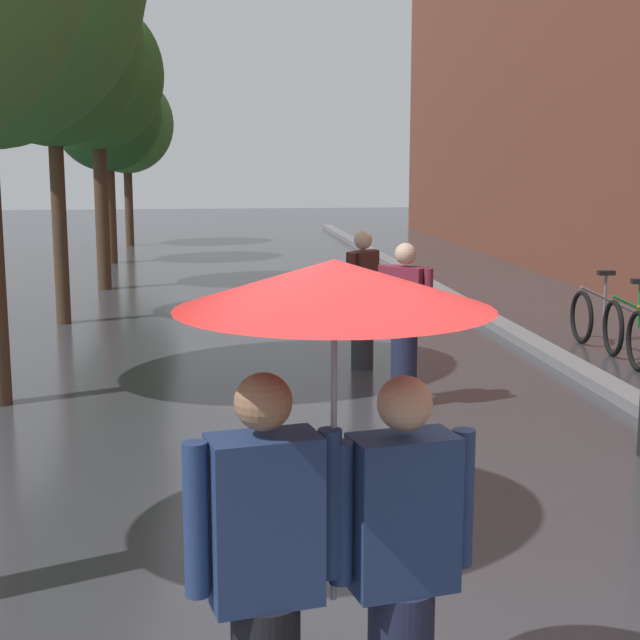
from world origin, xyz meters
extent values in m
cube|color=slate|center=(3.20, 10.00, 0.06)|extent=(0.30, 36.00, 0.12)
cylinder|color=#473323|center=(-3.03, 10.53, 1.46)|extent=(0.21, 0.21, 2.91)
ellipsoid|color=#2D6628|center=(-3.03, 10.53, 3.97)|extent=(2.61, 2.61, 2.81)
cylinder|color=#473323|center=(-2.78, 14.11, 1.43)|extent=(0.25, 0.25, 2.87)
ellipsoid|color=#2D6628|center=(-2.78, 14.11, 3.85)|extent=(2.38, 2.38, 2.64)
cylinder|color=#473323|center=(-3.02, 18.41, 1.19)|extent=(0.26, 0.26, 2.39)
ellipsoid|color=#235623|center=(-3.02, 18.41, 3.36)|extent=(2.46, 2.46, 2.60)
cylinder|color=#473323|center=(-2.90, 22.60, 1.13)|extent=(0.22, 0.22, 2.27)
ellipsoid|color=#387533|center=(-2.90, 22.60, 3.25)|extent=(2.51, 2.51, 2.61)
torus|color=black|center=(3.95, 6.52, 0.35)|extent=(0.13, 0.70, 0.70)
torus|color=black|center=(4.00, 7.33, 0.35)|extent=(0.14, 0.70, 0.70)
cylinder|color=#1E7A38|center=(4.31, 7.29, 0.62)|extent=(0.04, 0.04, 0.55)
torus|color=black|center=(3.94, 8.15, 0.35)|extent=(0.07, 0.70, 0.70)
cylinder|color=slate|center=(4.34, 8.14, 0.55)|extent=(0.88, 0.05, 0.43)
cylinder|color=slate|center=(4.24, 8.14, 0.62)|extent=(0.04, 0.04, 0.55)
cube|color=black|center=(4.24, 8.14, 0.93)|extent=(0.22, 0.10, 0.06)
cube|color=navy|center=(-0.80, -0.35, 1.16)|extent=(0.43, 0.29, 0.63)
sphere|color=#9E7051|center=(-0.80, -0.35, 1.60)|extent=(0.21, 0.21, 0.21)
cylinder|color=navy|center=(-1.05, -0.40, 1.19)|extent=(0.09, 0.09, 0.57)
cylinder|color=navy|center=(-0.56, -0.31, 1.19)|extent=(0.09, 0.09, 0.57)
cube|color=navy|center=(-0.27, -0.25, 1.12)|extent=(0.43, 0.29, 0.61)
sphere|color=tan|center=(-0.27, -0.25, 1.55)|extent=(0.21, 0.21, 0.21)
cylinder|color=navy|center=(-0.51, -0.30, 1.15)|extent=(0.09, 0.09, 0.55)
cylinder|color=navy|center=(-0.02, -0.20, 1.15)|extent=(0.09, 0.09, 0.55)
cylinder|color=#9E9EA3|center=(-0.54, -0.28, 1.37)|extent=(0.02, 0.02, 1.14)
cone|color=red|center=(-0.54, -0.28, 2.01)|extent=(1.16, 1.16, 0.18)
cylinder|color=#2D2D33|center=(0.83, 7.07, 0.39)|extent=(0.26, 0.26, 0.78)
cube|color=#4C231E|center=(0.83, 7.07, 1.07)|extent=(0.42, 0.45, 0.59)
sphere|color=beige|center=(0.83, 7.07, 1.49)|extent=(0.21, 0.21, 0.21)
cylinder|color=#4C231E|center=(0.99, 7.27, 1.10)|extent=(0.09, 0.09, 0.53)
cylinder|color=#4C231E|center=(0.68, 6.87, 1.10)|extent=(0.09, 0.09, 0.53)
cylinder|color=#1E233D|center=(0.95, 5.32, 0.40)|extent=(0.26, 0.26, 0.79)
cube|color=maroon|center=(0.95, 5.32, 1.09)|extent=(0.45, 0.43, 0.60)
sphere|color=beige|center=(0.95, 5.32, 1.52)|extent=(0.21, 0.21, 0.21)
cylinder|color=maroon|center=(0.76, 5.48, 1.12)|extent=(0.09, 0.09, 0.54)
cylinder|color=maroon|center=(1.14, 5.16, 1.12)|extent=(0.09, 0.09, 0.54)
camera|label=1|loc=(-1.01, -3.62, 2.47)|focal=53.42mm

